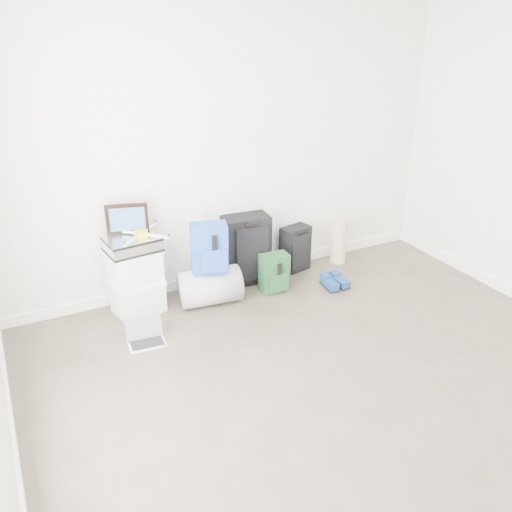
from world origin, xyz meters
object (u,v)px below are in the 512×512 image
duffel_bag (210,287)px  large_suitcase (247,249)px  briefcase (132,244)px  laptop (146,337)px  boxes_stack (136,281)px  carry_on (295,249)px

duffel_bag → large_suitcase: 0.59m
briefcase → laptop: 0.82m
boxes_stack → briefcase: bearing=104.0°
carry_on → laptop: bearing=-174.5°
large_suitcase → carry_on: large_suitcase is taller
boxes_stack → carry_on: 1.73m
carry_on → boxes_stack: bearing=169.7°
briefcase → laptop: bearing=-106.0°
carry_on → laptop: 1.93m
briefcase → boxes_stack: bearing=-69.7°
laptop → carry_on: bearing=23.8°
large_suitcase → laptop: large_suitcase is taller
duffel_bag → laptop: bearing=-145.8°
duffel_bag → laptop: 0.83m
carry_on → duffel_bag: bearing=179.7°
briefcase → large_suitcase: 1.20m
large_suitcase → laptop: 1.43m
laptop → briefcase: bearing=85.1°
large_suitcase → laptop: (-1.25, -0.62, -0.30)m
boxes_stack → laptop: boxes_stack is taller
duffel_bag → carry_on: bearing=20.8°
carry_on → briefcase: bearing=169.7°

